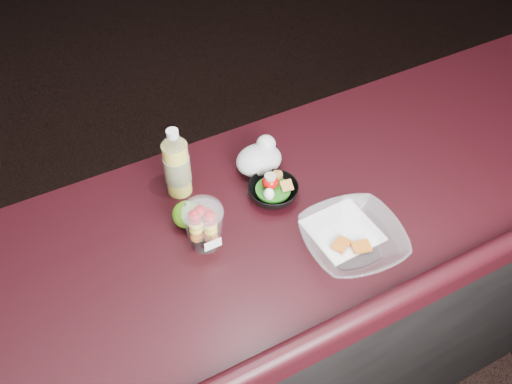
{
  "coord_description": "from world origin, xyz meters",
  "views": [
    {
      "loc": [
        -0.51,
        -0.52,
        2.12
      ],
      "look_at": [
        -0.05,
        0.33,
        1.1
      ],
      "focal_mm": 40.0,
      "sensor_mm": 36.0,
      "label": 1
    }
  ],
  "objects_px": {
    "takeout_bowl": "(352,240)",
    "fruit_cup": "(204,224)",
    "snack_bowl": "(273,191)",
    "lemonade_bottle": "(177,167)",
    "green_apple": "(186,215)"
  },
  "relations": [
    {
      "from": "lemonade_bottle",
      "to": "takeout_bowl",
      "type": "relative_size",
      "value": 0.77
    },
    {
      "from": "fruit_cup",
      "to": "green_apple",
      "type": "bearing_deg",
      "value": 99.85
    },
    {
      "from": "takeout_bowl",
      "to": "fruit_cup",
      "type": "bearing_deg",
      "value": 149.57
    },
    {
      "from": "lemonade_bottle",
      "to": "fruit_cup",
      "type": "xyz_separation_m",
      "value": [
        -0.01,
        -0.19,
        -0.01
      ]
    },
    {
      "from": "lemonade_bottle",
      "to": "takeout_bowl",
      "type": "xyz_separation_m",
      "value": [
        0.29,
        -0.37,
        -0.06
      ]
    },
    {
      "from": "green_apple",
      "to": "snack_bowl",
      "type": "bearing_deg",
      "value": -5.5
    },
    {
      "from": "lemonade_bottle",
      "to": "snack_bowl",
      "type": "xyz_separation_m",
      "value": [
        0.2,
        -0.14,
        -0.06
      ]
    },
    {
      "from": "lemonade_bottle",
      "to": "snack_bowl",
      "type": "distance_m",
      "value": 0.25
    },
    {
      "from": "fruit_cup",
      "to": "green_apple",
      "type": "xyz_separation_m",
      "value": [
        -0.01,
        0.08,
        -0.04
      ]
    },
    {
      "from": "snack_bowl",
      "to": "fruit_cup",
      "type": "bearing_deg",
      "value": -165.56
    },
    {
      "from": "green_apple",
      "to": "takeout_bowl",
      "type": "distance_m",
      "value": 0.41
    },
    {
      "from": "fruit_cup",
      "to": "snack_bowl",
      "type": "xyz_separation_m",
      "value": [
        0.22,
        0.06,
        -0.05
      ]
    },
    {
      "from": "fruit_cup",
      "to": "green_apple",
      "type": "distance_m",
      "value": 0.09
    },
    {
      "from": "snack_bowl",
      "to": "takeout_bowl",
      "type": "height_order",
      "value": "snack_bowl"
    },
    {
      "from": "green_apple",
      "to": "takeout_bowl",
      "type": "height_order",
      "value": "green_apple"
    }
  ]
}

